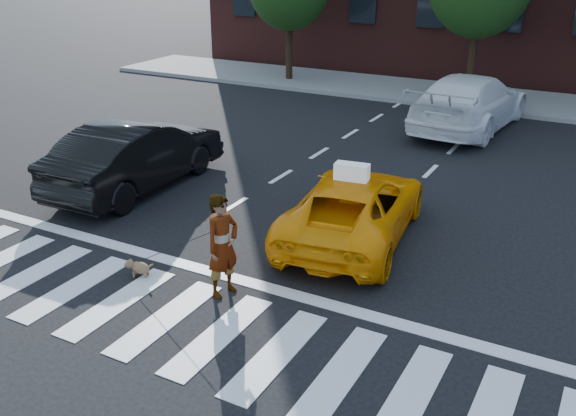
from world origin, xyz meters
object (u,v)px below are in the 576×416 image
(taxi, at_px, (354,207))
(woman, at_px, (223,246))
(white_suv, at_px, (470,102))
(black_sedan, at_px, (137,155))
(dog, at_px, (138,267))

(taxi, bearing_deg, woman, 63.95)
(taxi, relative_size, white_suv, 0.79)
(black_sedan, height_order, white_suv, white_suv)
(taxi, distance_m, white_suv, 9.16)
(white_suv, bearing_deg, woman, 89.95)
(taxi, height_order, white_suv, white_suv)
(white_suv, xyz_separation_m, dog, (-2.70, -12.49, -0.68))
(taxi, relative_size, black_sedan, 0.93)
(dog, bearing_deg, taxi, 31.38)
(taxi, relative_size, woman, 2.61)
(white_suv, distance_m, woman, 12.30)
(white_suv, bearing_deg, taxi, 94.75)
(woman, bearing_deg, dog, 111.45)
(black_sedan, height_order, woman, woman)
(black_sedan, bearing_deg, woman, 143.11)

